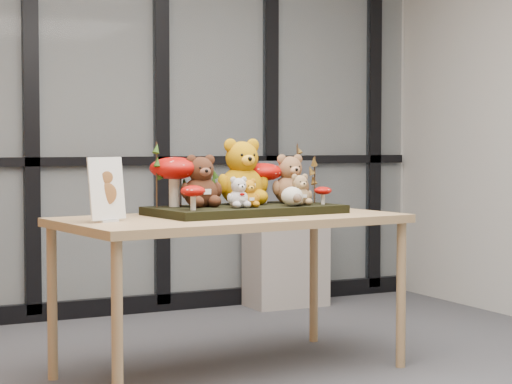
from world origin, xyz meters
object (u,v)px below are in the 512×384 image
mushroom_front_right (323,195)px  monitor (285,182)px  diorama_tray (246,210)px  bear_small_yellow (248,191)px  bear_tan_back (290,176)px  bear_pooh_yellow (242,168)px  bear_beige_small (300,188)px  mushroom_front_left (193,196)px  display_table (231,229)px  mushroom_back_right (263,181)px  sign_holder (107,192)px  cabinet (286,255)px  bear_white_bow (239,191)px  plush_cream_hedgehog (292,195)px  mushroom_back_left (174,179)px  bear_brown_medium (201,178)px

mushroom_front_right → monitor: bearing=68.6°
diorama_tray → bear_small_yellow: (-0.04, -0.10, 0.10)m
diorama_tray → bear_tan_back: 0.38m
bear_pooh_yellow → bear_beige_small: size_ratio=2.12×
mushroom_front_left → bear_pooh_yellow: bearing=36.8°
display_table → bear_small_yellow: bear_small_yellow is taller
display_table → diorama_tray: size_ratio=1.83×
bear_pooh_yellow → bear_small_yellow: bear_pooh_yellow is taller
diorama_tray → mushroom_back_right: size_ratio=4.10×
display_table → bear_tan_back: size_ratio=6.21×
sign_holder → cabinet: size_ratio=0.41×
bear_white_bow → mushroom_back_right: 0.41m
bear_small_yellow → display_table: bearing=156.1°
monitor → bear_beige_small: bearing=-115.6°
plush_cream_hedgehog → mushroom_back_right: 0.31m
bear_small_yellow → bear_white_bow: bear_white_bow is taller
display_table → bear_beige_small: bear_beige_small is taller
mushroom_back_left → cabinet: bearing=45.3°
plush_cream_hedgehog → cabinet: (0.85, 1.66, -0.53)m
display_table → bear_beige_small: bearing=-5.7°
bear_pooh_yellow → bear_small_yellow: 0.27m
bear_brown_medium → mushroom_back_left: size_ratio=1.04×
bear_pooh_yellow → mushroom_back_right: (0.15, 0.05, -0.07)m
mushroom_front_left → display_table: bearing=20.5°
display_table → mushroom_front_left: (-0.25, -0.09, 0.17)m
bear_small_yellow → bear_brown_medium: bearing=137.6°
sign_holder → bear_small_yellow: bearing=-23.3°
bear_brown_medium → mushroom_back_left: 0.14m
bear_beige_small → plush_cream_hedgehog: 0.10m
diorama_tray → mushroom_front_right: (0.42, -0.07, 0.07)m
bear_brown_medium → bear_beige_small: (0.52, -0.11, -0.06)m
bear_brown_medium → mushroom_back_right: bear_brown_medium is taller
bear_white_bow → mushroom_front_right: bearing=-2.1°
bear_brown_medium → monitor: bear_brown_medium is taller
diorama_tray → bear_tan_back: bearing=12.9°
bear_brown_medium → cabinet: (1.29, 1.49, -0.62)m
bear_brown_medium → mushroom_back_left: bear_brown_medium is taller
mushroom_back_left → bear_brown_medium: bearing=-30.3°
bear_tan_back → cabinet: (0.73, 1.41, -0.62)m
diorama_tray → plush_cream_hedgehog: 0.25m
sign_holder → bear_beige_small: bearing=-22.3°
bear_white_bow → sign_holder: sign_holder is taller
bear_brown_medium → bear_beige_small: bearing=-18.8°
mushroom_back_right → bear_beige_small: bearing=-69.7°
mushroom_front_right → mushroom_back_left: bearing=167.3°
diorama_tray → bear_beige_small: 0.31m
bear_pooh_yellow → mushroom_front_left: 0.52m
diorama_tray → plush_cream_hedgehog: bearing=-39.6°
display_table → mushroom_front_right: size_ratio=17.43×
mushroom_back_left → mushroom_front_left: (-0.01, -0.28, -0.07)m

